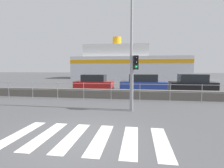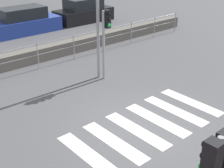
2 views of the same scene
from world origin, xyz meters
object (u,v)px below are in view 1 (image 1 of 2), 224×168
traffic_light_far (135,71)px  parked_car_black (192,84)px  streetlamp (131,32)px  ferry_boat (127,65)px  parked_car_blue (143,84)px  parked_car_red (94,83)px

traffic_light_far → parked_car_black: bearing=58.7°
streetlamp → ferry_boat: ferry_boat is taller
parked_car_blue → ferry_boat: bearing=97.9°
traffic_light_far → parked_car_blue: bearing=85.6°
parked_car_red → parked_car_black: size_ratio=0.95×
parked_car_red → parked_car_blue: bearing=0.0°
streetlamp → ferry_boat: size_ratio=0.27×
parked_car_black → parked_car_blue: bearing=180.0°
parked_car_blue → parked_car_black: size_ratio=1.09×
parked_car_red → ferry_boat: bearing=84.1°
ferry_boat → parked_car_red: ferry_boat is taller
traffic_light_far → ferry_boat: bearing=94.3°
parked_car_blue → parked_car_black: (4.53, 0.00, 0.02)m
parked_car_red → parked_car_blue: (4.90, 0.00, 0.02)m
traffic_light_far → ferry_boat: (-2.15, 28.84, 0.91)m
parked_car_red → traffic_light_far: bearing=-63.5°
traffic_light_far → ferry_boat: size_ratio=0.12×
traffic_light_far → parked_car_black: (5.18, 8.52, -1.35)m
streetlamp → parked_car_black: (5.36, 8.49, -3.22)m
parked_car_blue → parked_car_black: bearing=0.0°
ferry_boat → parked_car_blue: bearing=-82.1°
ferry_boat → parked_car_blue: ferry_boat is taller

